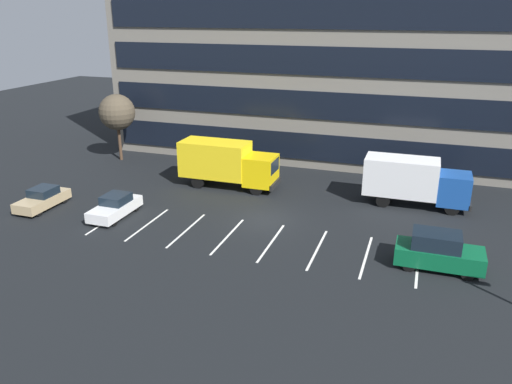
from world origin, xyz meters
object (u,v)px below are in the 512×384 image
Objects in this scene: box_truck_yellow_all at (227,162)px; bare_tree at (117,112)px; sedan_tan at (43,199)px; box_truck_blue at (414,180)px; suv_forest at (438,251)px; sedan_white at (115,207)px.

box_truck_yellow_all is 1.27× the size of bare_tree.
sedan_tan is at bearing -82.46° from bare_tree.
box_truck_blue is 9.40m from suv_forest.
sedan_white is at bearing -58.45° from bare_tree.
box_truck_yellow_all is at bearing 150.96° from suv_forest.
bare_tree is at bearing 155.72° from suv_forest.
box_truck_blue is 1.20× the size of bare_tree.
box_truck_yellow_all is 13.49m from sedan_tan.
suv_forest is 1.09× the size of sedan_white.
sedan_white is at bearing 178.25° from suv_forest.
box_truck_blue is at bearing -7.26° from bare_tree.
sedan_white is at bearing 3.04° from sedan_tan.
box_truck_yellow_all is 1.68× the size of suv_forest.
box_truck_yellow_all is at bearing 38.51° from sedan_tan.
sedan_white reaches higher than sedan_tan.
box_truck_yellow_all is 17.91m from suv_forest.
sedan_tan is at bearing -160.02° from box_truck_blue.
bare_tree is (-12.12, 3.84, 2.41)m from box_truck_yellow_all.
box_truck_yellow_all reaches higher than box_truck_blue.
bare_tree reaches higher than sedan_tan.
sedan_tan is 5.70m from sedan_white.
box_truck_blue is at bearing 19.98° from sedan_tan.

